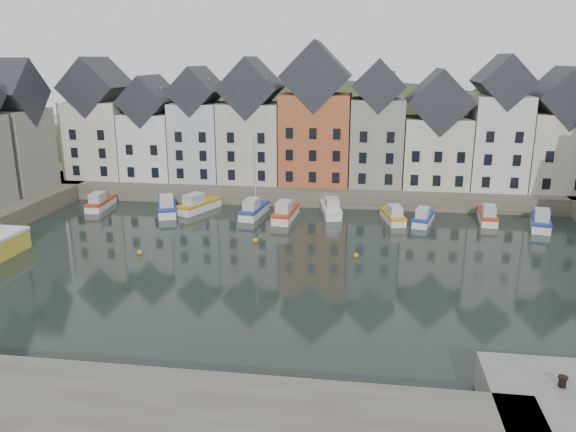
# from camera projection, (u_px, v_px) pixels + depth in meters

# --- Properties ---
(ground) EXTENTS (260.00, 260.00, 0.00)m
(ground) POSITION_uv_depth(u_px,v_px,m) (284.00, 274.00, 47.52)
(ground) COLOR black
(ground) RESTS_ON ground
(far_quay) EXTENTS (90.00, 16.00, 2.00)m
(far_quay) POSITION_uv_depth(u_px,v_px,m) (316.00, 185.00, 75.85)
(far_quay) COLOR #4E483C
(far_quay) RESTS_ON ground
(near_wall) EXTENTS (50.00, 6.00, 2.00)m
(near_wall) POSITION_uv_depth(u_px,v_px,m) (17.00, 408.00, 27.62)
(near_wall) COLOR #4E483C
(near_wall) RESTS_ON ground
(hillside) EXTENTS (153.60, 70.40, 64.00)m
(hillside) POSITION_uv_depth(u_px,v_px,m) (327.00, 254.00, 105.77)
(hillside) COLOR #24381C
(hillside) RESTS_ON ground
(far_terrace) EXTENTS (72.37, 8.16, 17.78)m
(far_terrace) POSITION_uv_depth(u_px,v_px,m) (341.00, 129.00, 71.38)
(far_terrace) COLOR beige
(far_terrace) RESTS_ON far_quay
(mooring_buoys) EXTENTS (20.50, 5.50, 0.50)m
(mooring_buoys) POSITION_uv_depth(u_px,v_px,m) (250.00, 249.00, 53.10)
(mooring_buoys) COLOR #BF8316
(mooring_buoys) RESTS_ON ground
(boat_a) EXTENTS (2.26, 6.05, 2.28)m
(boat_a) POSITION_uv_depth(u_px,v_px,m) (100.00, 203.00, 68.05)
(boat_a) COLOR silver
(boat_a) RESTS_ON ground
(boat_b) EXTENTS (4.17, 6.88, 2.53)m
(boat_b) POSITION_uv_depth(u_px,v_px,m) (167.00, 207.00, 65.78)
(boat_b) COLOR silver
(boat_b) RESTS_ON ground
(boat_c) EXTENTS (4.31, 6.65, 2.45)m
(boat_c) POSITION_uv_depth(u_px,v_px,m) (198.00, 205.00, 66.77)
(boat_c) COLOR silver
(boat_c) RESTS_ON ground
(boat_d) EXTENTS (2.62, 6.36, 11.81)m
(boat_d) POSITION_uv_depth(u_px,v_px,m) (254.00, 210.00, 64.67)
(boat_d) COLOR silver
(boat_d) RESTS_ON ground
(boat_e) EXTENTS (2.48, 6.60, 2.48)m
(boat_e) POSITION_uv_depth(u_px,v_px,m) (285.00, 213.00, 63.36)
(boat_e) COLOR silver
(boat_e) RESTS_ON ground
(boat_f) EXTENTS (3.02, 6.42, 2.37)m
(boat_f) POSITION_uv_depth(u_px,v_px,m) (331.00, 209.00, 65.17)
(boat_f) COLOR silver
(boat_f) RESTS_ON ground
(boat_g) EXTENTS (2.89, 5.85, 2.15)m
(boat_g) POSITION_uv_depth(u_px,v_px,m) (393.00, 216.00, 62.51)
(boat_g) COLOR silver
(boat_g) RESTS_ON ground
(boat_h) EXTENTS (3.04, 5.70, 2.09)m
(boat_h) POSITION_uv_depth(u_px,v_px,m) (423.00, 218.00, 61.77)
(boat_h) COLOR silver
(boat_h) RESTS_ON ground
(boat_i) EXTENTS (2.34, 5.90, 2.21)m
(boat_i) POSITION_uv_depth(u_px,v_px,m) (488.00, 216.00, 62.41)
(boat_i) COLOR silver
(boat_i) RESTS_ON ground
(boat_j) EXTENTS (3.32, 6.48, 2.38)m
(boat_j) POSITION_uv_depth(u_px,v_px,m) (541.00, 221.00, 60.21)
(boat_j) COLOR silver
(boat_j) RESTS_ON ground
(mooring_bollard) EXTENTS (0.48, 0.48, 0.56)m
(mooring_bollard) POSITION_uv_depth(u_px,v_px,m) (563.00, 381.00, 27.52)
(mooring_bollard) COLOR black
(mooring_bollard) RESTS_ON near_quay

